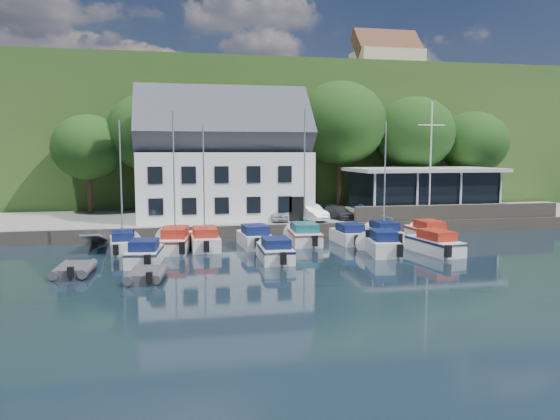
% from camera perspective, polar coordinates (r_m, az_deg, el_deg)
% --- Properties ---
extents(ground, '(180.00, 180.00, 0.00)m').
position_cam_1_polar(ground, '(32.47, 9.46, -5.64)').
color(ground, black).
rests_on(ground, ground).
extents(quay, '(60.00, 13.00, 1.00)m').
position_cam_1_polar(quay, '(48.91, 2.16, -1.01)').
color(quay, gray).
rests_on(quay, ground).
extents(quay_face, '(60.00, 0.30, 1.00)m').
position_cam_1_polar(quay_face, '(42.68, 4.21, -2.07)').
color(quay_face, '#6A6154').
rests_on(quay_face, ground).
extents(hillside, '(160.00, 75.00, 16.00)m').
position_cam_1_polar(hillside, '(92.39, -4.37, 7.00)').
color(hillside, '#23481B').
rests_on(hillside, ground).
extents(field_patch, '(50.00, 30.00, 0.30)m').
position_cam_1_polar(field_patch, '(102.00, -0.42, 11.53)').
color(field_patch, '#4F5B2D').
rests_on(field_patch, hillside).
extents(farmhouse, '(10.40, 7.00, 8.20)m').
position_cam_1_polar(farmhouse, '(89.27, 11.06, 14.74)').
color(farmhouse, beige).
rests_on(farmhouse, hillside).
extents(harbor_building, '(14.40, 8.20, 8.70)m').
position_cam_1_polar(harbor_building, '(46.40, -5.98, 4.59)').
color(harbor_building, white).
rests_on(harbor_building, quay).
extents(club_pavilion, '(13.20, 7.20, 4.10)m').
position_cam_1_polar(club_pavilion, '(51.00, 14.68, 1.97)').
color(club_pavilion, black).
rests_on(club_pavilion, quay).
extents(seawall, '(18.00, 0.50, 1.20)m').
position_cam_1_polar(seawall, '(47.54, 18.15, -0.18)').
color(seawall, '#6A6154').
rests_on(seawall, quay).
extents(gangway, '(1.20, 6.00, 1.40)m').
position_cam_1_polar(gangway, '(39.55, -18.68, -3.76)').
color(gangway, '#BCBBC0').
rests_on(gangway, ground).
extents(car_silver, '(1.42, 3.38, 1.14)m').
position_cam_1_polar(car_silver, '(43.95, -0.35, -0.40)').
color(car_silver, silver).
rests_on(car_silver, quay).
extents(car_white, '(2.29, 4.17, 1.30)m').
position_cam_1_polar(car_white, '(44.33, 3.24, -0.25)').
color(car_white, white).
rests_on(car_white, quay).
extents(car_dgrey, '(2.55, 4.02, 1.09)m').
position_cam_1_polar(car_dgrey, '(45.62, 6.12, -0.24)').
color(car_dgrey, '#2C2D31').
rests_on(car_dgrey, quay).
extents(car_blue, '(1.84, 4.17, 1.40)m').
position_cam_1_polar(car_blue, '(47.17, 10.14, 0.10)').
color(car_blue, '#2D448A').
rests_on(car_blue, quay).
extents(flagpole, '(2.33, 0.20, 9.69)m').
position_cam_1_polar(flagpole, '(47.26, 15.46, 5.03)').
color(flagpole, white).
rests_on(flagpole, quay).
extents(tree_0, '(6.50, 6.50, 8.88)m').
position_cam_1_polar(tree_0, '(52.05, -19.34, 4.54)').
color(tree_0, '#123610').
rests_on(tree_0, quay).
extents(tree_1, '(7.98, 7.98, 10.91)m').
position_cam_1_polar(tree_1, '(51.83, -13.38, 5.84)').
color(tree_1, '#123610').
rests_on(tree_1, quay).
extents(tree_2, '(8.40, 8.40, 11.47)m').
position_cam_1_polar(tree_2, '(51.59, -2.41, 6.31)').
color(tree_2, '#123610').
rests_on(tree_2, quay).
extents(tree_3, '(9.09, 9.09, 12.42)m').
position_cam_1_polar(tree_3, '(54.36, 6.28, 6.77)').
color(tree_3, '#123610').
rests_on(tree_3, quay).
extents(tree_4, '(8.07, 8.07, 11.02)m').
position_cam_1_polar(tree_4, '(56.49, 13.80, 5.90)').
color(tree_4, '#123610').
rests_on(tree_4, quay).
extents(tree_5, '(7.06, 7.06, 9.65)m').
position_cam_1_polar(tree_5, '(59.45, 19.46, 5.06)').
color(tree_5, '#123610').
rests_on(tree_5, quay).
extents(boat_r1_0, '(2.38, 5.90, 8.36)m').
position_cam_1_polar(boat_r1_0, '(37.12, -16.27, 2.18)').
color(boat_r1_0, silver).
rests_on(boat_r1_0, ground).
extents(boat_r1_1, '(2.98, 7.11, 9.60)m').
position_cam_1_polar(boat_r1_1, '(36.72, -11.02, 3.25)').
color(boat_r1_1, silver).
rests_on(boat_r1_1, ground).
extents(boat_r1_2, '(2.11, 6.34, 9.02)m').
position_cam_1_polar(boat_r1_2, '(37.06, -7.96, 2.88)').
color(boat_r1_2, silver).
rests_on(boat_r1_2, ground).
extents(boat_r1_3, '(2.41, 5.78, 1.54)m').
position_cam_1_polar(boat_r1_3, '(37.88, -2.67, -2.69)').
color(boat_r1_3, silver).
rests_on(boat_r1_3, ground).
extents(boat_r1_4, '(2.59, 6.20, 9.24)m').
position_cam_1_polar(boat_r1_4, '(38.68, 2.58, 3.23)').
color(boat_r1_4, silver).
rests_on(boat_r1_4, ground).
extents(boat_r1_5, '(2.15, 5.40, 1.43)m').
position_cam_1_polar(boat_r1_5, '(39.68, 7.20, -2.41)').
color(boat_r1_5, silver).
rests_on(boat_r1_5, ground).
extents(boat_r1_6, '(2.41, 6.33, 9.32)m').
position_cam_1_polar(boat_r1_6, '(40.23, 10.90, 3.29)').
color(boat_r1_6, silver).
rests_on(boat_r1_6, ground).
extents(boat_r1_7, '(2.07, 6.06, 1.55)m').
position_cam_1_polar(boat_r1_7, '(41.71, 15.16, -2.08)').
color(boat_r1_7, silver).
rests_on(boat_r1_7, ground).
extents(boat_r2_0, '(2.55, 5.20, 1.49)m').
position_cam_1_polar(boat_r2_0, '(32.90, -13.97, -4.26)').
color(boat_r2_0, silver).
rests_on(boat_r2_0, ground).
extents(boat_r2_2, '(2.16, 5.53, 1.42)m').
position_cam_1_polar(boat_r2_2, '(33.04, -0.51, -4.10)').
color(boat_r2_2, silver).
rests_on(boat_r2_2, ground).
extents(boat_r2_3, '(2.63, 5.80, 1.57)m').
position_cam_1_polar(boat_r2_3, '(35.71, 10.59, -3.30)').
color(boat_r2_3, silver).
rests_on(boat_r2_3, ground).
extents(boat_r2_4, '(2.77, 6.51, 1.54)m').
position_cam_1_polar(boat_r2_4, '(36.79, 15.84, -3.19)').
color(boat_r2_4, silver).
rests_on(boat_r2_4, ground).
extents(dinghy_0, '(2.14, 3.37, 0.76)m').
position_cam_1_polar(dinghy_0, '(31.27, -20.71, -5.70)').
color(dinghy_0, '#38373D').
rests_on(dinghy_0, ground).
extents(dinghy_1, '(2.26, 3.34, 0.73)m').
position_cam_1_polar(dinghy_1, '(28.99, -13.76, -6.42)').
color(dinghy_1, '#38373D').
rests_on(dinghy_1, ground).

